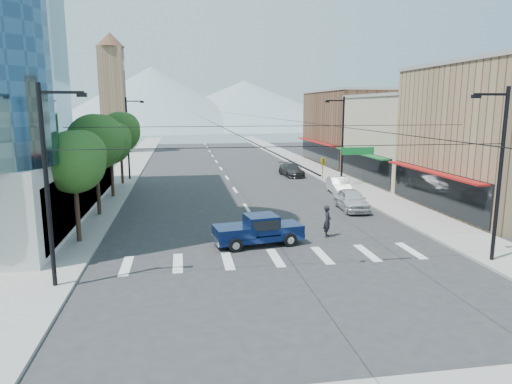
% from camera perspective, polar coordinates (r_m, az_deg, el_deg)
% --- Properties ---
extents(ground, '(160.00, 160.00, 0.00)m').
position_cam_1_polar(ground, '(23.47, 3.72, -9.37)').
color(ground, '#28282B').
rests_on(ground, ground).
extents(sidewalk_left, '(4.00, 120.00, 0.15)m').
position_cam_1_polar(sidewalk_left, '(62.38, -15.63, 2.91)').
color(sidewalk_left, gray).
rests_on(sidewalk_left, ground).
extents(sidewalk_right, '(4.00, 120.00, 0.15)m').
position_cam_1_polar(sidewalk_right, '(64.28, 6.17, 3.46)').
color(sidewalk_right, gray).
rests_on(sidewalk_right, ground).
extents(shop_near, '(12.00, 14.00, 11.00)m').
position_cam_1_polar(shop_near, '(40.29, 29.32, 5.69)').
color(shop_near, '#8C6B4C').
rests_on(shop_near, ground).
extents(shop_mid, '(12.00, 14.00, 9.00)m').
position_cam_1_polar(shop_mid, '(52.03, 19.63, 6.14)').
color(shop_mid, tan).
rests_on(shop_mid, ground).
extents(shop_far, '(12.00, 18.00, 10.00)m').
position_cam_1_polar(shop_far, '(66.44, 12.99, 7.75)').
color(shop_far, brown).
rests_on(shop_far, ground).
extents(clock_tower, '(4.80, 4.80, 20.40)m').
position_cam_1_polar(clock_tower, '(84.30, -17.48, 11.93)').
color(clock_tower, '#8C6B4C').
rests_on(clock_tower, ground).
extents(mountain_left, '(80.00, 80.00, 22.00)m').
position_cam_1_polar(mountain_left, '(171.79, -12.85, 11.35)').
color(mountain_left, gray).
rests_on(mountain_left, ground).
extents(mountain_right, '(90.00, 90.00, 18.00)m').
position_cam_1_polar(mountain_right, '(183.20, -1.45, 10.92)').
color(mountain_right, gray).
rests_on(mountain_right, ground).
extents(tree_near, '(3.65, 3.64, 6.71)m').
position_cam_1_polar(tree_near, '(28.39, -21.55, 3.77)').
color(tree_near, black).
rests_on(tree_near, ground).
extents(tree_midnear, '(4.09, 4.09, 7.52)m').
position_cam_1_polar(tree_midnear, '(35.18, -19.25, 6.09)').
color(tree_midnear, black).
rests_on(tree_midnear, ground).
extents(tree_midfar, '(3.65, 3.64, 6.71)m').
position_cam_1_polar(tree_midfar, '(42.12, -17.59, 6.01)').
color(tree_midfar, black).
rests_on(tree_midfar, ground).
extents(tree_far, '(4.09, 4.09, 7.52)m').
position_cam_1_polar(tree_far, '(49.01, -16.48, 7.36)').
color(tree_far, black).
rests_on(tree_far, ground).
extents(signal_rig, '(21.80, 0.20, 9.00)m').
position_cam_1_polar(signal_rig, '(21.40, 4.97, 1.52)').
color(signal_rig, black).
rests_on(signal_rig, ground).
extents(lamp_pole_nw, '(2.00, 0.25, 9.00)m').
position_cam_1_polar(lamp_pole_nw, '(51.87, -15.61, 6.84)').
color(lamp_pole_nw, black).
rests_on(lamp_pole_nw, ground).
extents(lamp_pole_ne, '(2.00, 0.25, 9.00)m').
position_cam_1_polar(lamp_pole_ne, '(46.32, 10.63, 6.64)').
color(lamp_pole_ne, black).
rests_on(lamp_pole_ne, ground).
extents(pickup_truck, '(5.50, 2.69, 1.79)m').
position_cam_1_polar(pickup_truck, '(26.78, 0.24, -4.71)').
color(pickup_truck, '#071439').
rests_on(pickup_truck, ground).
extents(pedestrian, '(0.71, 0.85, 2.00)m').
position_cam_1_polar(pedestrian, '(28.78, 8.92, -3.62)').
color(pedestrian, black).
rests_on(pedestrian, ground).
extents(parked_car_near, '(2.27, 4.93, 1.64)m').
position_cam_1_polar(parked_car_near, '(36.56, 11.85, -0.96)').
color(parked_car_near, silver).
rests_on(parked_car_near, ground).
extents(parked_car_mid, '(2.04, 4.69, 1.50)m').
position_cam_1_polar(parked_car_mid, '(43.39, 10.29, 0.81)').
color(parked_car_mid, silver).
rests_on(parked_car_mid, ground).
extents(parked_car_far, '(2.44, 5.18, 1.46)m').
position_cam_1_polar(parked_car_far, '(53.63, 4.44, 2.78)').
color(parked_car_far, '#2C2C2F').
rests_on(parked_car_far, ground).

